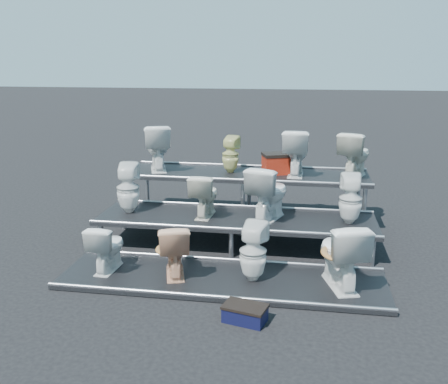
% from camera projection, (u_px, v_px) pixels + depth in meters
% --- Properties ---
extents(ground, '(80.00, 80.00, 0.00)m').
position_uv_depth(ground, '(236.00, 246.00, 7.71)').
color(ground, black).
rests_on(ground, ground).
extents(tier_front, '(4.20, 1.20, 0.06)m').
position_uv_depth(tier_front, '(222.00, 279.00, 6.47)').
color(tier_front, black).
rests_on(tier_front, ground).
extents(tier_mid, '(4.20, 1.20, 0.46)m').
position_uv_depth(tier_mid, '(236.00, 232.00, 7.65)').
color(tier_mid, black).
rests_on(tier_mid, ground).
extents(tier_back, '(4.20, 1.20, 0.86)m').
position_uv_depth(tier_back, '(246.00, 197.00, 8.84)').
color(tier_back, black).
rests_on(tier_back, ground).
extents(toilet_0, '(0.40, 0.65, 0.65)m').
position_uv_depth(toilet_0, '(107.00, 247.00, 6.62)').
color(toilet_0, silver).
rests_on(toilet_0, tier_front).
extents(toilet_1, '(0.57, 0.78, 0.71)m').
position_uv_depth(toilet_1, '(174.00, 249.00, 6.47)').
color(toilet_1, tan).
rests_on(toilet_1, tier_front).
extents(toilet_2, '(0.41, 0.41, 0.77)m').
position_uv_depth(toilet_2, '(253.00, 252.00, 6.30)').
color(toilet_2, silver).
rests_on(toilet_2, tier_front).
extents(toilet_3, '(0.69, 0.94, 0.85)m').
position_uv_depth(toilet_3, '(341.00, 254.00, 6.12)').
color(toilet_3, silver).
rests_on(toilet_3, tier_front).
extents(toilet_4, '(0.40, 0.40, 0.78)m').
position_uv_depth(toilet_4, '(128.00, 188.00, 7.76)').
color(toilet_4, silver).
rests_on(toilet_4, tier_mid).
extents(toilet_5, '(0.41, 0.67, 0.67)m').
position_uv_depth(toilet_5, '(205.00, 195.00, 7.58)').
color(toilet_5, beige).
rests_on(toilet_5, tier_mid).
extents(toilet_6, '(0.70, 0.91, 0.82)m').
position_uv_depth(toilet_6, '(269.00, 193.00, 7.41)').
color(toilet_6, silver).
rests_on(toilet_6, tier_mid).
extents(toilet_7, '(0.34, 0.34, 0.74)m').
position_uv_depth(toilet_7, '(351.00, 199.00, 7.24)').
color(toilet_7, silver).
rests_on(toilet_7, tier_mid).
extents(toilet_8, '(0.69, 0.91, 0.82)m').
position_uv_depth(toilet_8, '(157.00, 147.00, 8.87)').
color(toilet_8, silver).
rests_on(toilet_8, tier_back).
extents(toilet_9, '(0.34, 0.35, 0.64)m').
position_uv_depth(toilet_9, '(230.00, 154.00, 8.69)').
color(toilet_9, '#CCCB7E').
rests_on(toilet_9, tier_back).
extents(toilet_10, '(0.47, 0.79, 0.79)m').
position_uv_depth(toilet_10, '(296.00, 152.00, 8.49)').
color(toilet_10, silver).
rests_on(toilet_10, tier_back).
extents(toilet_11, '(0.68, 0.86, 0.77)m').
position_uv_depth(toilet_11, '(355.00, 155.00, 8.34)').
color(toilet_11, beige).
rests_on(toilet_11, tier_back).
extents(red_crate, '(0.52, 0.46, 0.31)m').
position_uv_depth(red_crate, '(276.00, 165.00, 8.65)').
color(red_crate, maroon).
rests_on(red_crate, tier_back).
extents(step_stool, '(0.51, 0.38, 0.16)m').
position_uv_depth(step_stool, '(245.00, 314.00, 5.48)').
color(step_stool, black).
rests_on(step_stool, ground).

